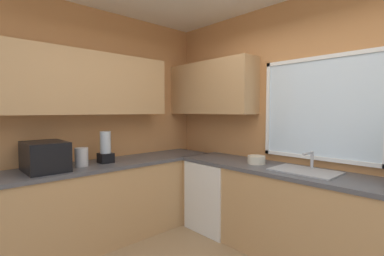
% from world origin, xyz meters
% --- Properties ---
extents(room_shell, '(4.05, 3.33, 2.78)m').
position_xyz_m(room_shell, '(-0.83, 0.51, 1.88)').
color(room_shell, '#C6844C').
rests_on(room_shell, ground_plane).
extents(counter_run_left, '(0.65, 2.94, 0.90)m').
position_xyz_m(counter_run_left, '(-1.66, 0.00, 0.45)').
color(counter_run_left, tan).
rests_on(counter_run_left, ground_plane).
extents(counter_run_back, '(3.14, 0.65, 0.90)m').
position_xyz_m(counter_run_back, '(0.21, 1.30, 0.45)').
color(counter_run_back, tan).
rests_on(counter_run_back, ground_plane).
extents(dishwasher, '(0.60, 0.60, 0.85)m').
position_xyz_m(dishwasher, '(-1.00, 1.27, 0.43)').
color(dishwasher, white).
rests_on(dishwasher, ground_plane).
extents(microwave, '(0.48, 0.36, 0.29)m').
position_xyz_m(microwave, '(-1.66, -0.54, 1.04)').
color(microwave, black).
rests_on(microwave, counter_run_left).
extents(kettle, '(0.14, 0.14, 0.20)m').
position_xyz_m(kettle, '(-1.64, -0.20, 1.00)').
color(kettle, '#B7B7BC').
rests_on(kettle, counter_run_left).
extents(sink_assembly, '(0.61, 0.40, 0.19)m').
position_xyz_m(sink_assembly, '(0.11, 1.30, 0.91)').
color(sink_assembly, '#9EA0A5').
rests_on(sink_assembly, counter_run_back).
extents(bowl, '(0.20, 0.20, 0.09)m').
position_xyz_m(bowl, '(-0.45, 1.30, 0.94)').
color(bowl, beige).
rests_on(bowl, counter_run_back).
extents(blender_appliance, '(0.15, 0.15, 0.36)m').
position_xyz_m(blender_appliance, '(-1.66, 0.09, 1.06)').
color(blender_appliance, black).
rests_on(blender_appliance, counter_run_left).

